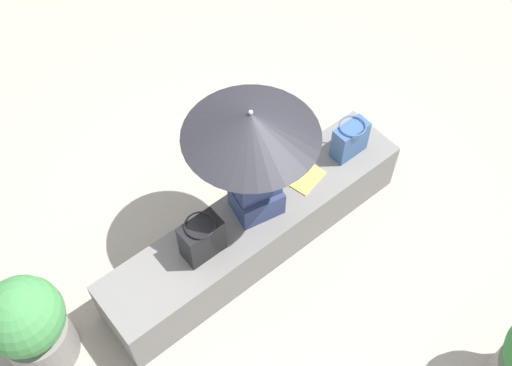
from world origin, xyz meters
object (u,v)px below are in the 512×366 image
object	(u,v)px
parasol	(251,125)
tote_bag_canvas	(202,238)
magazine	(305,178)
handbag_black	(350,139)
person_seated	(257,177)
planter_near	(30,325)

from	to	relation	value
parasol	tote_bag_canvas	distance (m)	0.90
parasol	magazine	bearing A→B (deg)	-11.41
parasol	magazine	size ratio (longest dim) A/B	3.64
parasol	handbag_black	distance (m)	1.17
parasol	handbag_black	bearing A→B (deg)	-7.23
person_seated	magazine	size ratio (longest dim) A/B	3.21
parasol	handbag_black	world-z (taller)	parasol
person_seated	handbag_black	bearing A→B (deg)	-3.15
person_seated	parasol	bearing A→B (deg)	84.44
tote_bag_canvas	planter_near	xyz separation A→B (m)	(-1.24, 0.29, -0.19)
person_seated	tote_bag_canvas	size ratio (longest dim) A/B	2.55
tote_bag_canvas	magazine	distance (m)	1.01
person_seated	planter_near	xyz separation A→B (m)	(-1.76, 0.25, -0.41)
parasol	planter_near	bearing A→B (deg)	174.14
magazine	parasol	bearing A→B (deg)	155.98
parasol	tote_bag_canvas	size ratio (longest dim) A/B	2.89
tote_bag_canvas	planter_near	size ratio (longest dim) A/B	0.40
magazine	handbag_black	bearing A→B (deg)	-15.34
parasol	planter_near	size ratio (longest dim) A/B	1.17
tote_bag_canvas	person_seated	bearing A→B (deg)	4.68
person_seated	planter_near	distance (m)	1.83
handbag_black	magazine	size ratio (longest dim) A/B	1.14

